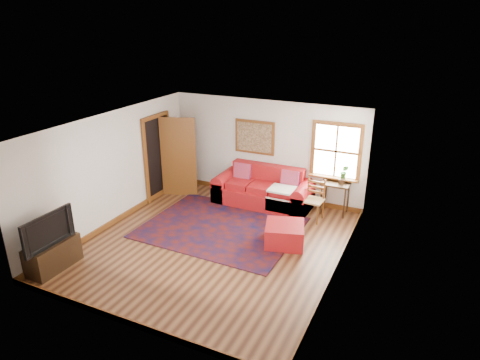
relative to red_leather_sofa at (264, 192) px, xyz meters
The scene contains 13 objects.
ground 2.31m from the red_leather_sofa, 93.65° to the right, with size 5.50×5.50×0.00m, color #402011.
room_envelope 2.64m from the red_leather_sofa, 93.67° to the right, with size 5.04×5.54×2.52m.
window 1.96m from the red_leather_sofa, 14.29° to the left, with size 1.18×0.20×1.38m.
doorway 2.52m from the red_leather_sofa, 167.87° to the right, with size 0.89×1.08×2.14m.
framed_artwork 1.39m from the red_leather_sofa, 136.29° to the left, with size 1.05×0.07×0.85m.
persian_rug 1.67m from the red_leather_sofa, 102.32° to the right, with size 3.28×2.62×0.02m, color #50120B.
red_leather_sofa is the anchor object (origin of this frame).
red_ottoman 2.04m from the red_leather_sofa, 55.62° to the right, with size 0.77×0.77×0.44m, color #AB161A.
side_table 1.76m from the red_leather_sofa, ahead, with size 0.64×0.48×0.77m.
ladder_back_chair 1.39m from the red_leather_sofa, 12.35° to the right, with size 0.47×0.45×0.95m.
media_cabinet 4.96m from the red_leather_sofa, 119.04° to the right, with size 0.44×0.99×0.54m, color #311E10.
television 5.07m from the red_leather_sofa, 118.28° to the right, with size 1.09×0.14×0.63m, color black.
candle_hurricane 4.56m from the red_leather_sofa, 121.20° to the right, with size 0.12×0.12×0.18m.
Camera 1 is at (3.76, -6.76, 4.40)m, focal length 32.00 mm.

